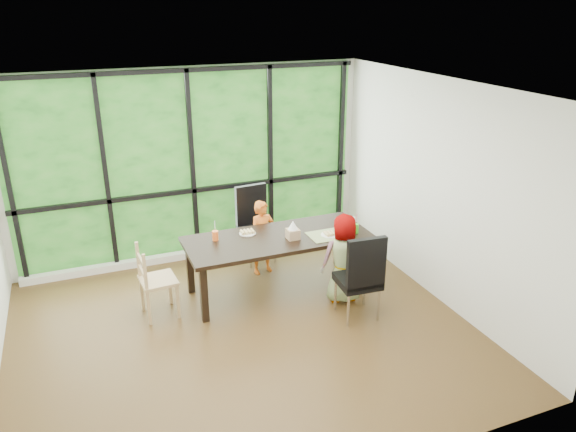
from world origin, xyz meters
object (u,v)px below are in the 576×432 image
object	(u,v)px
green_cup	(356,228)
tissue_box	(293,234)
child_older	(345,258)
plate_far	(248,233)
chair_interior_leather	(358,275)
dining_table	(278,264)
plate_near	(330,235)
white_mug	(351,221)
orange_cup	(215,236)
chair_window_leather	(257,225)
child_toddler	(263,237)
chair_end_beech	(158,280)

from	to	relation	value
green_cup	tissue_box	distance (m)	0.81
child_older	plate_far	distance (m)	1.26
chair_interior_leather	dining_table	bearing A→B (deg)	-50.99
child_older	plate_near	bearing A→B (deg)	-66.17
plate_far	plate_near	distance (m)	1.03
child_older	green_cup	xyz separation A→B (m)	(0.28, 0.27, 0.25)
child_older	white_mug	size ratio (longest dim) A/B	11.90
chair_interior_leather	orange_cup	xyz separation A→B (m)	(-1.38, 1.11, 0.27)
dining_table	chair_interior_leather	xyz separation A→B (m)	(0.64, -0.92, 0.17)
chair_window_leather	child_toddler	bearing A→B (deg)	-102.16
chair_interior_leather	child_toddler	world-z (taller)	chair_interior_leather
orange_cup	white_mug	world-z (taller)	orange_cup
dining_table	plate_far	world-z (taller)	plate_far
chair_end_beech	green_cup	xyz separation A→B (m)	(2.46, -0.24, 0.36)
dining_table	plate_near	bearing A→B (deg)	-18.91
chair_window_leather	tissue_box	world-z (taller)	chair_window_leather
child_older	orange_cup	bearing A→B (deg)	-13.96
orange_cup	tissue_box	size ratio (longest dim) A/B	0.83
child_older	orange_cup	world-z (taller)	child_older
orange_cup	child_toddler	bearing A→B (deg)	26.60
dining_table	chair_end_beech	bearing A→B (deg)	-179.33
chair_end_beech	child_toddler	distance (m)	1.61
white_mug	plate_near	bearing A→B (deg)	-151.35
plate_far	white_mug	bearing A→B (deg)	-8.45
chair_end_beech	child_toddler	world-z (taller)	child_toddler
child_older	green_cup	size ratio (longest dim) A/B	9.25
green_cup	tissue_box	bearing A→B (deg)	170.72
plate_far	white_mug	distance (m)	1.38
plate_near	white_mug	size ratio (longest dim) A/B	2.32
chair_end_beech	child_older	size ratio (longest dim) A/B	0.80
plate_near	chair_interior_leather	bearing A→B (deg)	-88.22
dining_table	child_toddler	distance (m)	0.58
chair_interior_leather	child_older	distance (m)	0.40
chair_end_beech	green_cup	bearing A→B (deg)	-99.74
chair_interior_leather	tissue_box	xyz separation A→B (m)	(-0.48, 0.80, 0.27)
white_mug	tissue_box	size ratio (longest dim) A/B	0.65
white_mug	tissue_box	xyz separation A→B (m)	(-0.89, -0.15, 0.02)
child_older	chair_interior_leather	bearing A→B (deg)	97.03
plate_far	dining_table	bearing A→B (deg)	-35.57
tissue_box	child_toddler	bearing A→B (deg)	102.75
green_cup	child_toddler	bearing A→B (deg)	139.55
chair_window_leather	chair_interior_leather	distance (m)	1.94
white_mug	dining_table	bearing A→B (deg)	-178.66
plate_near	orange_cup	distance (m)	1.42
dining_table	child_older	bearing A→B (deg)	-37.72
child_toddler	white_mug	world-z (taller)	child_toddler
dining_table	white_mug	distance (m)	1.13
chair_window_leather	white_mug	size ratio (longest dim) A/B	11.38
child_toddler	tissue_box	bearing A→B (deg)	-88.06
child_older	white_mug	xyz separation A→B (m)	(0.37, 0.55, 0.23)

